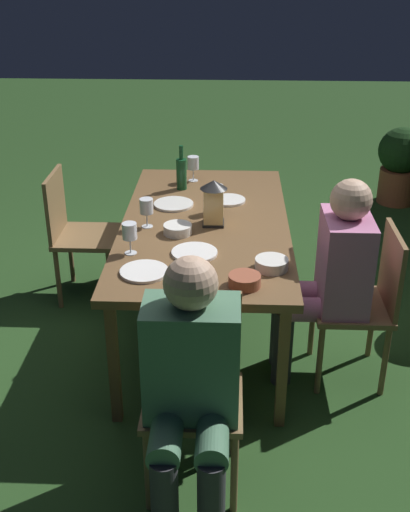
% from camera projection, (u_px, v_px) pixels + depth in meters
% --- Properties ---
extents(ground_plane, '(16.00, 16.00, 0.00)m').
position_uv_depth(ground_plane, '(205.00, 329.00, 4.02)').
color(ground_plane, '#26471E').
extents(dining_table, '(1.85, 0.96, 0.73)m').
position_uv_depth(dining_table, '(205.00, 230.00, 3.72)').
color(dining_table, brown).
rests_on(dining_table, ground).
extents(chair_side_right_b, '(0.42, 0.40, 0.87)m').
position_uv_depth(chair_side_right_b, '(365.00, 298.00, 3.40)').
color(chair_side_right_b, brown).
rests_on(chair_side_right_b, ground).
extents(person_in_pink, '(0.38, 0.47, 1.15)m').
position_uv_depth(person_in_pink, '(331.00, 272.00, 3.34)').
color(person_in_pink, '#C675A3').
rests_on(person_in_pink, ground).
extents(chair_side_left_a, '(0.42, 0.40, 0.87)m').
position_uv_depth(chair_side_left_a, '(75.00, 229.00, 4.21)').
color(chair_side_left_a, brown).
rests_on(chair_side_left_a, ground).
extents(chair_head_far, '(0.40, 0.42, 0.87)m').
position_uv_depth(chair_head_far, '(194.00, 382.00, 2.76)').
color(chair_head_far, brown).
rests_on(chair_head_far, ground).
extents(person_in_green, '(0.48, 0.38, 1.15)m').
position_uv_depth(person_in_green, '(191.00, 382.00, 2.51)').
color(person_in_green, '#4C7A5B').
rests_on(person_in_green, ground).
extents(lantern_centerpiece, '(0.15, 0.15, 0.27)m').
position_uv_depth(lantern_centerpiece, '(214.00, 200.00, 3.60)').
color(lantern_centerpiece, black).
rests_on(lantern_centerpiece, dining_table).
extents(green_bottle_on_table, '(0.07, 0.07, 0.29)m').
position_uv_depth(green_bottle_on_table, '(181.00, 173.00, 4.14)').
color(green_bottle_on_table, '#144723').
rests_on(green_bottle_on_table, dining_table).
extents(wine_glass_a, '(0.08, 0.08, 0.17)m').
position_uv_depth(wine_glass_a, '(146.00, 208.00, 3.58)').
color(wine_glass_a, silver).
rests_on(wine_glass_a, dining_table).
extents(wine_glass_b, '(0.08, 0.08, 0.17)m').
position_uv_depth(wine_glass_b, '(193.00, 164.00, 4.28)').
color(wine_glass_b, silver).
rests_on(wine_glass_b, dining_table).
extents(wine_glass_c, '(0.08, 0.08, 0.17)m').
position_uv_depth(wine_glass_c, '(130.00, 233.00, 3.27)').
color(wine_glass_c, silver).
rests_on(wine_glass_c, dining_table).
extents(wine_glass_d, '(0.08, 0.08, 0.17)m').
position_uv_depth(wine_glass_d, '(217.00, 193.00, 3.78)').
color(wine_glass_d, silver).
rests_on(wine_glass_d, dining_table).
extents(plate_a, '(0.24, 0.24, 0.01)m').
position_uv_depth(plate_a, '(194.00, 253.00, 3.32)').
color(plate_a, white).
rests_on(plate_a, dining_table).
extents(plate_b, '(0.20, 0.20, 0.01)m').
position_uv_depth(plate_b, '(229.00, 200.00, 3.99)').
color(plate_b, white).
rests_on(plate_b, dining_table).
extents(plate_c, '(0.24, 0.24, 0.01)m').
position_uv_depth(plate_c, '(174.00, 204.00, 3.93)').
color(plate_c, silver).
rests_on(plate_c, dining_table).
extents(plate_d, '(0.24, 0.24, 0.01)m').
position_uv_depth(plate_d, '(144.00, 272.00, 3.13)').
color(plate_d, white).
rests_on(plate_d, dining_table).
extents(bowl_olives, '(0.16, 0.16, 0.05)m').
position_uv_depth(bowl_olives, '(178.00, 229.00, 3.54)').
color(bowl_olives, silver).
rests_on(bowl_olives, dining_table).
extents(bowl_bread, '(0.15, 0.15, 0.06)m').
position_uv_depth(bowl_bread, '(245.00, 280.00, 3.00)').
color(bowl_bread, '#9E5138').
rests_on(bowl_bread, dining_table).
extents(bowl_salad, '(0.12, 0.12, 0.04)m').
position_uv_depth(bowl_salad, '(191.00, 284.00, 2.98)').
color(bowl_salad, '#9E5138').
rests_on(bowl_salad, dining_table).
extents(bowl_dip, '(0.17, 0.17, 0.05)m').
position_uv_depth(bowl_dip, '(272.00, 264.00, 3.16)').
color(bowl_dip, silver).
rests_on(bowl_dip, dining_table).
extents(potted_plant_by_hedge, '(0.42, 0.42, 0.70)m').
position_uv_depth(potted_plant_by_hedge, '(400.00, 163.00, 5.81)').
color(potted_plant_by_hedge, '#9E5133').
rests_on(potted_plant_by_hedge, ground).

